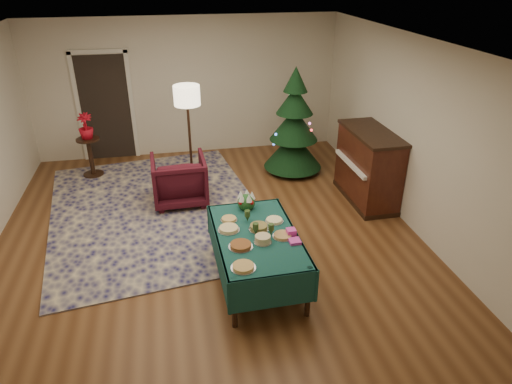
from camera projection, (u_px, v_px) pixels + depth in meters
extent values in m
plane|color=#593319|center=(210.00, 240.00, 6.57)|extent=(7.00, 7.00, 0.00)
plane|color=white|center=(199.00, 46.00, 5.34)|extent=(7.00, 7.00, 0.00)
plane|color=beige|center=(187.00, 87.00, 9.01)|extent=(6.00, 0.00, 6.00)
plane|color=beige|center=(261.00, 355.00, 2.90)|extent=(6.00, 0.00, 6.00)
plane|color=beige|center=(416.00, 137.00, 6.49)|extent=(0.00, 7.00, 7.00)
cube|color=black|center=(106.00, 109.00, 8.87)|extent=(0.92, 0.02, 2.04)
cube|color=silver|center=(79.00, 109.00, 8.76)|extent=(0.08, 0.04, 2.14)
cube|color=silver|center=(132.00, 106.00, 8.93)|extent=(0.08, 0.04, 2.14)
cube|color=silver|center=(97.00, 52.00, 8.37)|extent=(1.08, 0.04, 0.08)
cube|color=#141349|center=(156.00, 209.00, 7.37)|extent=(3.73, 4.59, 0.02)
cylinder|color=black|center=(234.00, 303.00, 4.86)|extent=(0.06, 0.06, 0.66)
cylinder|color=black|center=(215.00, 229.00, 6.19)|extent=(0.06, 0.06, 0.66)
cylinder|color=black|center=(308.00, 292.00, 5.02)|extent=(0.06, 0.06, 0.66)
cylinder|color=black|center=(274.00, 222.00, 6.35)|extent=(0.06, 0.06, 0.66)
cube|color=#134045|center=(257.00, 236.00, 5.47)|extent=(1.00, 1.69, 0.04)
cube|color=#134045|center=(244.00, 216.00, 6.27)|extent=(0.99, 0.04, 0.41)
cube|color=#134045|center=(274.00, 292.00, 4.83)|extent=(0.99, 0.04, 0.41)
cube|color=#134045|center=(294.00, 244.00, 5.64)|extent=(0.06, 1.70, 0.41)
cube|color=#134045|center=(218.00, 254.00, 5.46)|extent=(0.06, 1.70, 0.41)
cylinder|color=silver|center=(243.00, 268.00, 4.86)|extent=(0.27, 0.27, 0.01)
cylinder|color=tan|center=(243.00, 266.00, 4.85)|extent=(0.23, 0.23, 0.03)
cylinder|color=silver|center=(241.00, 247.00, 5.22)|extent=(0.28, 0.28, 0.01)
cylinder|color=brown|center=(241.00, 245.00, 5.21)|extent=(0.24, 0.24, 0.04)
cylinder|color=silver|center=(263.00, 242.00, 5.30)|extent=(0.21, 0.21, 0.01)
cylinder|color=tan|center=(263.00, 239.00, 5.28)|extent=(0.18, 0.18, 0.08)
cylinder|color=silver|center=(283.00, 236.00, 5.41)|extent=(0.25, 0.25, 0.01)
cylinder|color=#B2844C|center=(283.00, 235.00, 5.40)|extent=(0.21, 0.21, 0.03)
cylinder|color=silver|center=(229.00, 230.00, 5.54)|extent=(0.27, 0.27, 0.01)
cylinder|color=#D8BF7F|center=(229.00, 228.00, 5.53)|extent=(0.23, 0.23, 0.04)
cylinder|color=silver|center=(259.00, 229.00, 5.56)|extent=(0.25, 0.25, 0.01)
cylinder|color=maroon|center=(259.00, 227.00, 5.54)|extent=(0.21, 0.21, 0.05)
cylinder|color=silver|center=(274.00, 221.00, 5.73)|extent=(0.23, 0.23, 0.01)
cylinder|color=#F2EACC|center=(274.00, 220.00, 5.72)|extent=(0.20, 0.20, 0.03)
cylinder|color=silver|center=(229.00, 220.00, 5.75)|extent=(0.21, 0.21, 0.01)
cylinder|color=tan|center=(229.00, 219.00, 5.75)|extent=(0.18, 0.18, 0.03)
cone|color=#2D471E|center=(247.00, 219.00, 5.72)|extent=(0.06, 0.06, 0.08)
cylinder|color=#2D471E|center=(247.00, 213.00, 5.68)|extent=(0.07, 0.07, 0.08)
cone|color=#2D471E|center=(271.00, 232.00, 5.43)|extent=(0.06, 0.06, 0.08)
cylinder|color=#2D471E|center=(271.00, 227.00, 5.40)|extent=(0.07, 0.07, 0.08)
cone|color=#2D471E|center=(256.00, 232.00, 5.44)|extent=(0.06, 0.06, 0.08)
cylinder|color=#2D471E|center=(256.00, 226.00, 5.41)|extent=(0.07, 0.07, 0.08)
cube|color=#E33FB4|center=(295.00, 241.00, 5.30)|extent=(0.13, 0.13, 0.04)
cube|color=#E03EAF|center=(291.00, 232.00, 5.42)|extent=(0.11, 0.11, 0.09)
sphere|color=#1E4C1E|center=(246.00, 203.00, 5.99)|extent=(0.23, 0.23, 0.23)
cone|color=white|center=(252.00, 195.00, 5.96)|extent=(0.09, 0.09, 0.11)
cone|color=white|center=(247.00, 193.00, 6.02)|extent=(0.09, 0.09, 0.11)
cone|color=white|center=(241.00, 194.00, 5.98)|extent=(0.09, 0.09, 0.11)
cone|color=white|center=(242.00, 198.00, 5.89)|extent=(0.09, 0.09, 0.11)
cone|color=white|center=(249.00, 198.00, 5.88)|extent=(0.09, 0.09, 0.11)
sphere|color=#B20C0F|center=(251.00, 198.00, 6.04)|extent=(0.06, 0.06, 0.06)
sphere|color=#B20C0F|center=(241.00, 198.00, 6.04)|extent=(0.06, 0.06, 0.06)
sphere|color=#B20C0F|center=(241.00, 203.00, 5.92)|extent=(0.06, 0.06, 0.06)
sphere|color=#B20C0F|center=(251.00, 203.00, 5.92)|extent=(0.06, 0.06, 0.06)
imported|color=#3F0D18|center=(179.00, 178.00, 7.41)|extent=(0.87, 0.82, 0.88)
cylinder|color=#A57F3F|center=(193.00, 184.00, 8.16)|extent=(0.30, 0.30, 0.03)
cylinder|color=black|center=(190.00, 142.00, 7.80)|extent=(0.04, 0.04, 1.63)
cylinder|color=#FFEABF|center=(187.00, 95.00, 7.43)|extent=(0.43, 0.43, 0.33)
cylinder|color=black|center=(94.00, 174.00, 8.53)|extent=(0.37, 0.37, 0.04)
cylinder|color=black|center=(91.00, 158.00, 8.37)|extent=(0.08, 0.08, 0.67)
cylinder|color=black|center=(88.00, 139.00, 8.21)|extent=(0.41, 0.41, 0.03)
imported|color=red|center=(86.00, 132.00, 8.15)|extent=(0.26, 0.47, 0.26)
cylinder|color=black|center=(292.00, 167.00, 8.69)|extent=(0.12, 0.12, 0.16)
cone|color=black|center=(293.00, 149.00, 8.52)|extent=(1.31, 1.31, 0.69)
cone|color=black|center=(294.00, 124.00, 8.30)|extent=(1.07, 1.07, 0.59)
cone|color=black|center=(295.00, 100.00, 8.10)|extent=(0.81, 0.81, 0.49)
cone|color=black|center=(296.00, 79.00, 7.93)|extent=(0.52, 0.52, 0.44)
cube|color=black|center=(364.00, 197.00, 7.67)|extent=(0.61, 1.37, 0.08)
cube|color=black|center=(368.00, 167.00, 7.42)|extent=(0.59, 1.36, 1.12)
cube|color=black|center=(372.00, 133.00, 7.15)|extent=(0.63, 1.39, 0.05)
cube|color=white|center=(352.00, 164.00, 7.33)|extent=(0.13, 1.16, 0.06)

